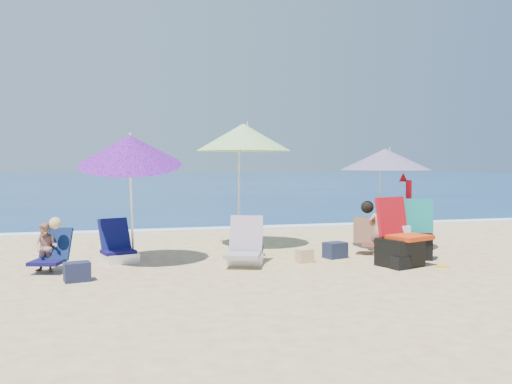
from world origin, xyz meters
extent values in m
plane|color=#D8BC84|center=(0.00, 0.00, 0.00)|extent=(120.00, 120.00, 0.00)
cube|color=navy|center=(0.00, 45.00, -0.05)|extent=(120.00, 80.00, 0.12)
cube|color=white|center=(0.00, 5.10, 0.02)|extent=(120.00, 0.50, 0.04)
cylinder|color=silver|center=(2.14, 1.47, 0.85)|extent=(0.04, 0.04, 1.70)
cone|color=#CC1B67|center=(2.21, 1.45, 1.63)|extent=(1.88, 1.88, 0.38)
cylinder|color=silver|center=(2.29, 1.42, 1.80)|extent=(0.03, 0.03, 0.10)
cylinder|color=silver|center=(-0.29, 2.32, 1.06)|extent=(0.05, 0.05, 2.13)
cone|color=#48A91A|center=(-0.21, 2.31, 2.04)|extent=(2.32, 2.32, 0.50)
cylinder|color=white|center=(-0.13, 2.29, 2.26)|extent=(0.04, 0.04, 0.13)
cylinder|color=silver|center=(-2.25, 1.27, 0.91)|extent=(0.09, 0.48, 1.77)
cone|color=#A3178C|center=(-2.26, 1.08, 1.76)|extent=(1.75, 1.81, 0.82)
cylinder|color=white|center=(-2.26, 1.07, 1.97)|extent=(0.04, 0.06, 0.12)
cylinder|color=red|center=(2.50, 1.11, 0.63)|extent=(0.12, 0.12, 1.27)
cone|color=#A80C12|center=(2.43, 1.19, 1.32)|extent=(0.17, 0.17, 0.16)
cube|color=#0D0B40|center=(-2.45, 1.33, 0.17)|extent=(0.58, 0.54, 0.06)
cube|color=#0D1148|center=(-2.51, 1.55, 0.42)|extent=(0.53, 0.41, 0.50)
cube|color=white|center=(-2.42, 1.31, 0.08)|extent=(0.60, 0.56, 0.15)
cube|color=#E27350|center=(-0.66, 0.42, 0.19)|extent=(0.64, 0.60, 0.06)
cube|color=#EC7853|center=(-0.50, 0.82, 0.46)|extent=(0.59, 0.45, 0.55)
cube|color=silver|center=(-0.54, 0.73, 0.08)|extent=(0.66, 0.62, 0.16)
cube|color=#BC330D|center=(1.80, -0.08, 0.44)|extent=(0.74, 0.70, 0.06)
cube|color=#A10B15|center=(1.66, 0.17, 0.74)|extent=(0.61, 0.36, 0.60)
cube|color=black|center=(1.68, -0.04, 0.21)|extent=(0.71, 0.67, 0.42)
cube|color=#BD2F0D|center=(2.26, 0.54, 0.41)|extent=(0.67, 0.64, 0.06)
cube|color=red|center=(2.33, 0.73, 0.68)|extent=(0.56, 0.33, 0.54)
cube|color=black|center=(2.24, 0.50, 0.19)|extent=(0.65, 0.62, 0.39)
cube|color=#0B8D75|center=(2.16, 0.27, 0.72)|extent=(0.51, 0.33, 0.55)
cube|color=#9AE2F6|center=(1.89, 0.21, 0.43)|extent=(0.23, 0.13, 0.29)
imported|color=tan|center=(1.82, 0.89, 0.45)|extent=(0.38, 0.31, 0.90)
cube|color=#250E64|center=(1.82, 1.05, 0.18)|extent=(0.62, 0.58, 0.06)
cube|color=navy|center=(1.75, 0.99, 0.42)|extent=(0.66, 0.41, 0.46)
sphere|color=black|center=(1.75, 1.19, 0.80)|extent=(0.22, 0.22, 0.22)
imported|color=#AD7868|center=(-3.46, 0.83, 0.36)|extent=(0.41, 0.36, 0.71)
cube|color=#0E0B3F|center=(-3.44, 0.73, 0.15)|extent=(0.52, 0.49, 0.05)
cube|color=#0B1A42|center=(-3.33, 0.93, 0.39)|extent=(0.48, 0.37, 0.46)
sphere|color=tan|center=(-3.32, 0.78, 0.71)|extent=(0.17, 0.17, 0.17)
cube|color=#1A1E3A|center=(-2.98, 0.07, 0.13)|extent=(0.37, 0.30, 0.25)
cube|color=black|center=(-0.21, 1.44, 0.09)|extent=(0.28, 0.21, 0.19)
cube|color=tan|center=(0.39, 0.59, 0.11)|extent=(0.27, 0.22, 0.21)
cube|color=#192038|center=(1.01, 0.85, 0.13)|extent=(0.41, 0.35, 0.26)
cube|color=black|center=(1.57, -0.28, 0.10)|extent=(0.29, 0.24, 0.19)
cube|color=#FFAC1A|center=(2.26, -0.30, 0.01)|extent=(0.21, 0.14, 0.03)
camera|label=1|loc=(-2.43, -7.27, 1.55)|focal=37.43mm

